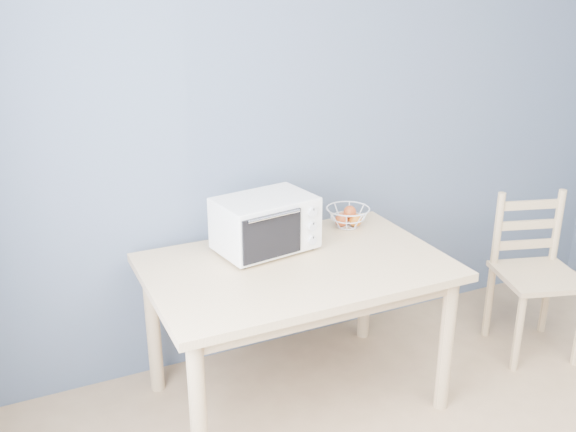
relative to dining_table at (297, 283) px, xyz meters
name	(u,v)px	position (x,y,z in m)	size (l,w,h in m)	color
dining_table	(297,283)	(0.00, 0.00, 0.00)	(1.40, 0.90, 0.75)	#DBB383
toaster_oven	(262,224)	(-0.09, 0.20, 0.24)	(0.51, 0.40, 0.27)	white
fruit_basket	(348,216)	(0.45, 0.31, 0.16)	(0.27, 0.27, 0.12)	silver
dining_chair	(534,276)	(1.42, -0.12, -0.21)	(0.52, 0.52, 0.90)	#DBB383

